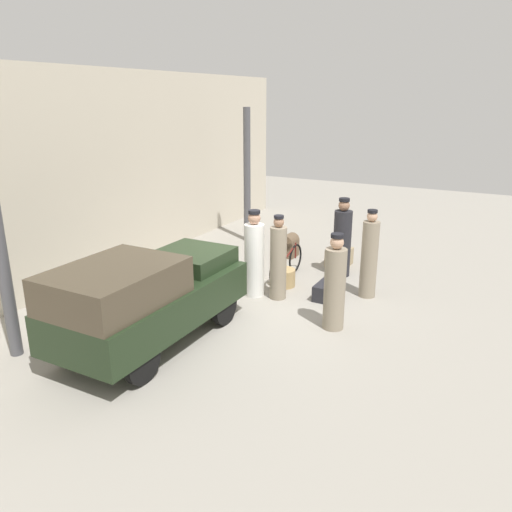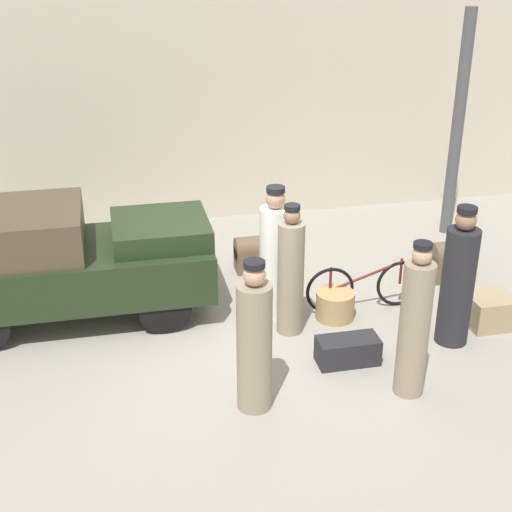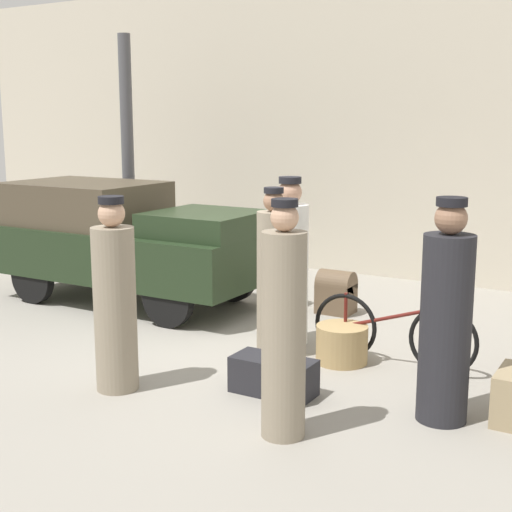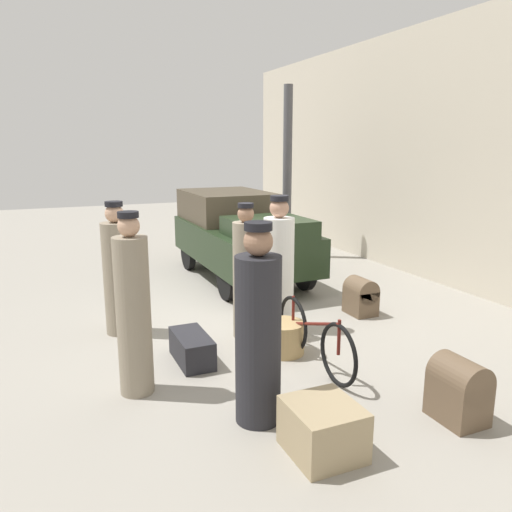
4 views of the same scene
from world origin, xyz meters
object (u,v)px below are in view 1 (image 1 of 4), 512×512
Objects in this scene: truck at (146,296)px; trunk_wicker_pale at (339,257)px; porter_carrying_trunk at (254,257)px; suitcase_small_leather at (289,245)px; porter_standing_middle at (342,241)px; trunk_barrel_dark at (198,273)px; conductor_in_dark_uniform at (369,257)px; bicycle at (286,264)px; trunk_umber_medium at (326,290)px; porter_lifting_near_truck at (278,261)px; porter_with_bicycle at (335,286)px; wicker_basket at (283,278)px.

trunk_wicker_pale is (5.34, -1.40, -0.64)m from truck.
porter_carrying_trunk is (2.70, -0.51, -0.04)m from truck.
truck reaches higher than suitcase_small_leather.
trunk_barrel_dark is at bearing 128.95° from porter_standing_middle.
porter_carrying_trunk is 2.30m from conductor_in_dark_uniform.
bicycle reaches higher than suitcase_small_leather.
truck is 3.82m from trunk_umber_medium.
trunk_barrel_dark is 0.92× the size of suitcase_small_leather.
porter_standing_middle is (0.95, 0.89, -0.02)m from conductor_in_dark_uniform.
porter_standing_middle is 3.06× the size of suitcase_small_leather.
trunk_wicker_pale is (2.64, -0.90, -0.60)m from porter_carrying_trunk.
bicycle reaches higher than trunk_umber_medium.
porter_standing_middle is 1.04× the size of porter_lifting_near_truck.
porter_with_bicycle is 3.19× the size of trunk_barrel_dark.
porter_lifting_near_truck is 3.18× the size of trunk_barrel_dark.
trunk_umber_medium is (0.56, -1.36, -0.65)m from porter_carrying_trunk.
porter_carrying_trunk is 2.85m from trunk_wicker_pale.
conductor_in_dark_uniform reaches higher than trunk_wicker_pale.
trunk_barrel_dark is at bearing 92.17° from porter_carrying_trunk.
suitcase_small_leather is (1.67, 2.51, -0.54)m from conductor_in_dark_uniform.
truck is 1.99× the size of porter_carrying_trunk.
porter_with_bicycle is at bearing -109.51° from porter_carrying_trunk.
suitcase_small_leather is at bearing 9.58° from porter_carrying_trunk.
conductor_in_dark_uniform is at bearing -80.83° from wicker_basket.
porter_lifting_near_truck is 1.93m from trunk_barrel_dark.
suitcase_small_leather is at bearing 20.00° from porter_lifting_near_truck.
conductor_in_dark_uniform is 2.46× the size of trunk_umber_medium.
porter_lifting_near_truck is (-0.95, 1.56, -0.04)m from conductor_in_dark_uniform.
porter_carrying_trunk is 2.78m from suitcase_small_leather.
porter_carrying_trunk is at bearing -170.42° from suitcase_small_leather.
conductor_in_dark_uniform is 1.31m from porter_standing_middle.
porter_with_bicycle is 2.96× the size of trunk_wicker_pale.
porter_standing_middle reaches higher than truck.
bicycle is at bearing -9.63° from truck.
bicycle is 1.26m from porter_lifting_near_truck.
porter_carrying_trunk is 0.50m from porter_lifting_near_truck.
conductor_in_dark_uniform is at bearing -34.52° from truck.
suitcase_small_leather is at bearing 21.31° from wicker_basket.
bicycle is at bearing -50.07° from trunk_barrel_dark.
porter_carrying_trunk is 2.07m from porter_with_bicycle.
porter_with_bicycle is at bearing 176.53° from conductor_in_dark_uniform.
porter_carrying_trunk is 0.99× the size of conductor_in_dark_uniform.
trunk_umber_medium is at bearing -77.24° from trunk_barrel_dark.
porter_lifting_near_truck is at bearing -163.27° from bicycle.
bicycle is at bearing 152.66° from trunk_wicker_pale.
conductor_in_dark_uniform reaches higher than trunk_umber_medium.
bicycle is 1.97m from trunk_barrel_dark.
porter_lifting_near_truck is 2.83m from suitcase_small_leather.
truck is 6.96× the size of wicker_basket.
wicker_basket is at bearing 16.03° from porter_lifting_near_truck.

